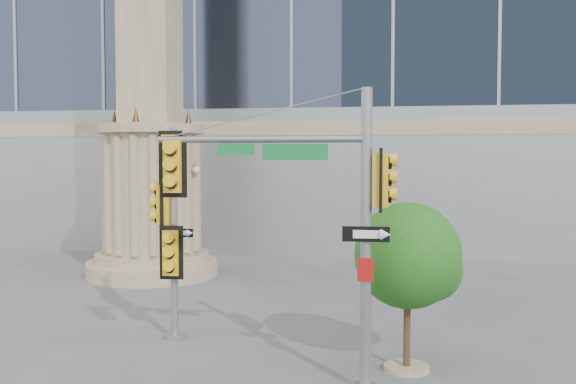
# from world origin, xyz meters

# --- Properties ---
(ground) EXTENTS (120.00, 120.00, 0.00)m
(ground) POSITION_xyz_m (0.00, 0.00, 0.00)
(ground) COLOR #545456
(ground) RESTS_ON ground
(monument) EXTENTS (4.40, 4.40, 16.60)m
(monument) POSITION_xyz_m (-6.00, 9.00, 5.52)
(monument) COLOR gray
(monument) RESTS_ON ground
(main_signal_pole) EXTENTS (4.01, 0.49, 5.16)m
(main_signal_pole) POSITION_xyz_m (0.63, -0.75, 3.20)
(main_signal_pole) COLOR slate
(main_signal_pole) RESTS_ON ground
(secondary_signal_pole) EXTENTS (0.81, 0.60, 4.64)m
(secondary_signal_pole) POSITION_xyz_m (-2.75, 1.67, 2.72)
(secondary_signal_pole) COLOR slate
(secondary_signal_pole) RESTS_ON ground
(street_tree) EXTENTS (2.03, 1.98, 3.16)m
(street_tree) POSITION_xyz_m (2.32, 0.47, 2.08)
(street_tree) COLOR gray
(street_tree) RESTS_ON ground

